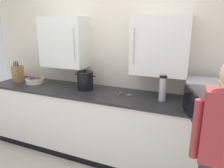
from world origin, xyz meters
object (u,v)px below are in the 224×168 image
Objects in this scene: thermos_flask at (163,88)px; wooden_spoon at (125,95)px; person_figure at (223,144)px; microwave_oven at (210,94)px; stock_pot at (85,81)px; fruit_bowl at (35,80)px; knife_block at (18,73)px.

thermos_flask reaches higher than wooden_spoon.
thermos_flask is 0.99m from person_figure.
person_figure reaches higher than thermos_flask.
microwave_oven is at bearing 1.10° from wooden_spoon.
fruit_bowl is (-0.89, -0.02, -0.08)m from stock_pot.
fruit_bowl is at bearing 2.51° from knife_block.
person_figure reaches higher than fruit_bowl.
stock_pot is 1.17× the size of fruit_bowl.
microwave_oven is 2.42× the size of stock_pot.
knife_block is 2.99m from person_figure.
knife_block is at bearing -179.59° from microwave_oven.
wooden_spoon is (-0.98, -0.02, -0.13)m from microwave_oven.
microwave_oven reaches higher than stock_pot.
fruit_bowl is 0.84× the size of knife_block.
stock_pot is (-1.58, 0.01, -0.01)m from microwave_oven.
fruit_bowl is (-2.47, -0.01, -0.10)m from microwave_oven.
thermos_flask is 1.07m from stock_pot.
wooden_spoon is at bearing 0.03° from knife_block.
microwave_oven is 0.99m from wooden_spoon.
thermos_flask is 0.19× the size of person_figure.
knife_block is at bearing -177.49° from fruit_bowl.
microwave_oven is at bearing -0.40° from stock_pot.
person_figure reaches higher than microwave_oven.
fruit_bowl is at bearing 162.45° from person_figure.
wooden_spoon is (-0.47, 0.01, -0.15)m from thermos_flask.
thermos_flask is 0.50m from wooden_spoon.
knife_block is (-1.81, -0.00, 0.12)m from wooden_spoon.
thermos_flask is 1.97m from fruit_bowl.
knife_block reaches higher than fruit_bowl.
knife_block is (-2.28, 0.01, -0.03)m from thermos_flask.
stock_pot is 0.61m from wooden_spoon.
wooden_spoon is (0.60, -0.03, -0.12)m from stock_pot.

